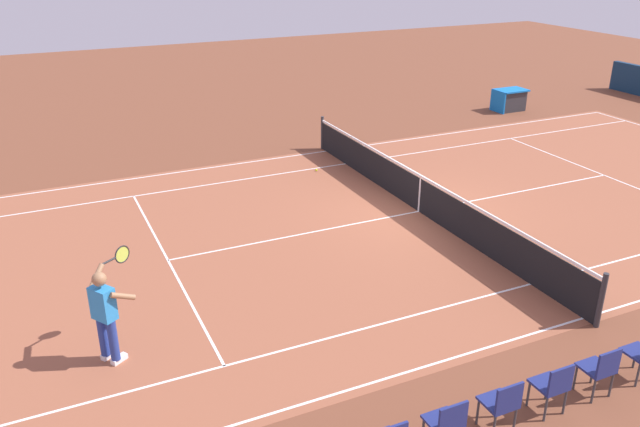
{
  "coord_description": "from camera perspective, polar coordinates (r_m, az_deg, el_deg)",
  "views": [
    {
      "loc": [
        8.63,
        12.63,
        6.45
      ],
      "look_at": [
        3.22,
        0.96,
        0.9
      ],
      "focal_mm": 36.25,
      "sensor_mm": 36.0,
      "label": 1
    }
  ],
  "objects": [
    {
      "name": "court_slab",
      "position": [
        16.6,
        8.72,
        0.19
      ],
      "size": [
        24.2,
        11.4,
        0.0
      ],
      "primitive_type": "cube",
      "color": "#935138",
      "rests_on": "ground_plane"
    },
    {
      "name": "tennis_net",
      "position": [
        16.42,
        8.82,
        1.76
      ],
      "size": [
        0.1,
        11.7,
        1.08
      ],
      "color": "#2D2D33",
      "rests_on": "ground_plane"
    },
    {
      "name": "equipment_cart_tarped",
      "position": [
        27.16,
        16.36,
        9.61
      ],
      "size": [
        1.25,
        0.84,
        0.85
      ],
      "color": "#2D2D33",
      "rests_on": "ground_plane"
    },
    {
      "name": "spectator_chair_1",
      "position": [
        10.75,
        23.54,
        -12.38
      ],
      "size": [
        0.44,
        0.44,
        0.88
      ],
      "color": "#38383D",
      "rests_on": "ground_plane"
    },
    {
      "name": "spectator_chair_2",
      "position": [
        10.17,
        19.91,
        -14.0
      ],
      "size": [
        0.44,
        0.44,
        0.88
      ],
      "color": "#38383D",
      "rests_on": "ground_plane"
    },
    {
      "name": "tennis_player_near",
      "position": [
        10.98,
        -18.41,
        -8.2
      ],
      "size": [
        0.81,
        1.04,
        1.7
      ],
      "color": "navy",
      "rests_on": "ground_plane"
    },
    {
      "name": "tennis_ball",
      "position": [
        19.25,
        -0.32,
        3.86
      ],
      "size": [
        0.07,
        0.07,
        0.07
      ],
      "primitive_type": "sphere",
      "color": "#CCE01E",
      "rests_on": "ground_plane"
    },
    {
      "name": "court_line_markings",
      "position": [
        16.6,
        8.72,
        0.2
      ],
      "size": [
        23.85,
        11.05,
        0.01
      ],
      "color": "white",
      "rests_on": "ground_plane"
    },
    {
      "name": "spectator_chair_3",
      "position": [
        9.63,
        15.79,
        -15.75
      ],
      "size": [
        0.44,
        0.44,
        0.88
      ],
      "color": "#38383D",
      "rests_on": "ground_plane"
    },
    {
      "name": "spectator_chair_4",
      "position": [
        9.15,
        11.14,
        -17.59
      ],
      "size": [
        0.44,
        0.44,
        0.88
      ],
      "color": "#38383D",
      "rests_on": "ground_plane"
    },
    {
      "name": "ground_plane",
      "position": [
        16.6,
        8.72,
        0.18
      ],
      "size": [
        60.0,
        60.0,
        0.0
      ],
      "primitive_type": "plane",
      "color": "brown"
    }
  ]
}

